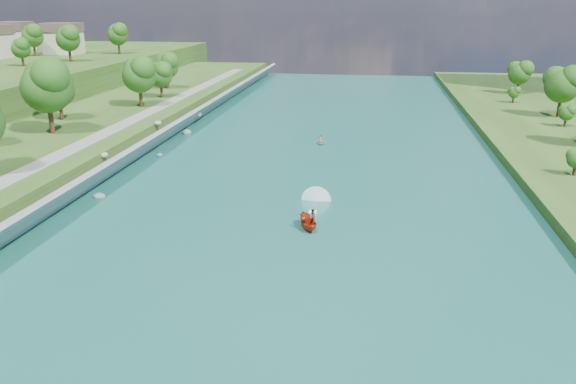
# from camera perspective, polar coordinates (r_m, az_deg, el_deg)

# --- Properties ---
(ground) EXTENTS (260.00, 260.00, 0.00)m
(ground) POSITION_cam_1_polar(r_m,az_deg,el_deg) (54.27, -0.84, -6.03)
(ground) COLOR #2D5119
(ground) RESTS_ON ground
(river_water) EXTENTS (55.00, 240.00, 0.10)m
(river_water) POSITION_cam_1_polar(r_m,az_deg,el_deg) (72.72, 1.72, 0.54)
(river_water) COLOR #17594C
(river_water) RESTS_ON ground
(ridge_west) EXTENTS (60.00, 120.00, 9.00)m
(ridge_west) POSITION_cam_1_polar(r_m,az_deg,el_deg) (170.79, -24.03, 11.00)
(ridge_west) COLOR #2D5119
(ridge_west) RESTS_ON ground
(riprap_bank) EXTENTS (4.96, 236.00, 4.51)m
(riprap_bank) POSITION_cam_1_polar(r_m,az_deg,el_deg) (78.79, -17.36, 2.44)
(riprap_bank) COLOR slate
(riprap_bank) RESTS_ON ground
(riverside_path) EXTENTS (3.00, 200.00, 0.10)m
(riverside_path) POSITION_cam_1_polar(r_m,az_deg,el_deg) (82.01, -21.48, 3.88)
(riverside_path) COLOR gray
(riverside_path) RESTS_ON berm_west
(ridge_houses) EXTENTS (29.50, 29.50, 8.40)m
(ridge_houses) POSITION_cam_1_polar(r_m,az_deg,el_deg) (177.61, -25.29, 13.95)
(ridge_houses) COLOR beige
(ridge_houses) RESTS_ON ridge_west
(trees_ridge) EXTENTS (25.56, 38.50, 10.20)m
(trees_ridge) POSITION_cam_1_polar(r_m,az_deg,el_deg) (159.53, -21.43, 14.28)
(trees_ridge) COLOR #274913
(trees_ridge) RESTS_ON ridge_west
(motorboat) EXTENTS (3.60, 18.79, 2.03)m
(motorboat) POSITION_cam_1_polar(r_m,az_deg,el_deg) (60.77, 2.23, -2.53)
(motorboat) COLOR #AD290D
(motorboat) RESTS_ON river_water
(raft) EXTENTS (2.13, 2.77, 1.53)m
(raft) POSITION_cam_1_polar(r_m,az_deg,el_deg) (94.94, 3.33, 5.10)
(raft) COLOR gray
(raft) RESTS_ON river_water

